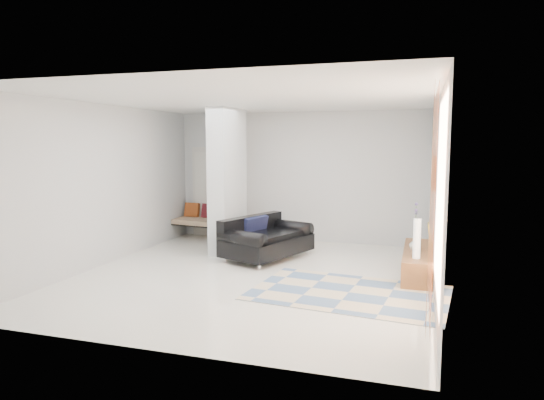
% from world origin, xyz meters
% --- Properties ---
extents(floor, '(6.00, 6.00, 0.00)m').
position_xyz_m(floor, '(0.00, 0.00, 0.00)').
color(floor, white).
rests_on(floor, ground).
extents(ceiling, '(6.00, 6.00, 0.00)m').
position_xyz_m(ceiling, '(0.00, 0.00, 2.80)').
color(ceiling, white).
rests_on(ceiling, wall_back).
extents(wall_back, '(6.00, 0.00, 6.00)m').
position_xyz_m(wall_back, '(0.00, 3.00, 1.40)').
color(wall_back, silver).
rests_on(wall_back, ground).
extents(wall_front, '(6.00, 0.00, 6.00)m').
position_xyz_m(wall_front, '(0.00, -3.00, 1.40)').
color(wall_front, silver).
rests_on(wall_front, ground).
extents(wall_left, '(0.00, 6.00, 6.00)m').
position_xyz_m(wall_left, '(-2.75, 0.00, 1.40)').
color(wall_left, silver).
rests_on(wall_left, ground).
extents(wall_right, '(0.00, 6.00, 6.00)m').
position_xyz_m(wall_right, '(2.75, 0.00, 1.40)').
color(wall_right, silver).
rests_on(wall_right, ground).
extents(partition_column, '(0.35, 1.20, 2.80)m').
position_xyz_m(partition_column, '(-1.10, 1.60, 1.40)').
color(partition_column, silver).
rests_on(partition_column, floor).
extents(hallway_door, '(0.85, 0.06, 2.04)m').
position_xyz_m(hallway_door, '(-2.10, 2.96, 1.02)').
color(hallway_door, silver).
rests_on(hallway_door, floor).
extents(curtain, '(0.00, 2.55, 2.55)m').
position_xyz_m(curtain, '(2.67, -1.15, 1.45)').
color(curtain, orange).
rests_on(curtain, wall_right).
extents(wall_art, '(0.04, 0.45, 0.55)m').
position_xyz_m(wall_art, '(2.72, 0.90, 1.65)').
color(wall_art, '#391B0F').
rests_on(wall_art, wall_right).
extents(media_console, '(0.45, 1.97, 0.80)m').
position_xyz_m(media_console, '(2.52, 0.90, 0.20)').
color(media_console, brown).
rests_on(media_console, floor).
extents(loveseat, '(1.53, 1.93, 0.76)m').
position_xyz_m(loveseat, '(-0.22, 1.22, 0.35)').
color(loveseat, silver).
rests_on(loveseat, floor).
extents(daybed, '(2.05, 1.05, 0.77)m').
position_xyz_m(daybed, '(-1.92, 2.62, 0.41)').
color(daybed, black).
rests_on(daybed, floor).
extents(area_rug, '(2.88, 2.08, 0.01)m').
position_xyz_m(area_rug, '(1.60, -0.47, 0.01)').
color(area_rug, beige).
rests_on(area_rug, floor).
extents(cylinder_lamp, '(0.11, 0.11, 0.60)m').
position_xyz_m(cylinder_lamp, '(2.50, 0.28, 0.70)').
color(cylinder_lamp, white).
rests_on(cylinder_lamp, media_console).
extents(bronze_figurine, '(0.13, 0.13, 0.24)m').
position_xyz_m(bronze_figurine, '(2.47, 1.35, 0.52)').
color(bronze_figurine, black).
rests_on(bronze_figurine, media_console).
extents(vase, '(0.21, 0.21, 0.19)m').
position_xyz_m(vase, '(2.47, 0.89, 0.50)').
color(vase, silver).
rests_on(vase, media_console).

